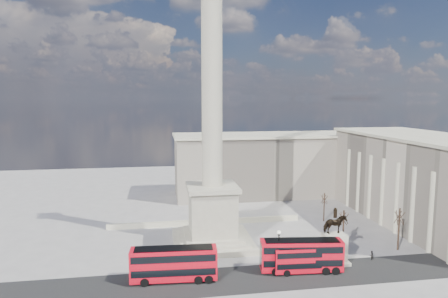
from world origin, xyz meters
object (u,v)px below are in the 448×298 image
pedestrian_walking (322,259)px  pedestrian_crossing (324,258)px  nelsons_column (212,173)px  red_bus_b (307,259)px  red_bus_a (174,264)px  victorian_lamp (279,248)px  red_bus_c (302,255)px  equestrian_statue (334,244)px  pedestrian_standing (371,255)px

pedestrian_walking → pedestrian_crossing: bearing=3.3°
nelsons_column → red_bus_b: size_ratio=4.87×
red_bus_a → victorian_lamp: (15.59, 0.41, 1.24)m
red_bus_c → equestrian_statue: size_ratio=1.37×
red_bus_c → pedestrian_standing: (12.80, 2.40, -1.85)m
red_bus_b → equestrian_statue: (5.37, 2.51, 1.07)m
pedestrian_crossing → nelsons_column: bearing=32.2°
pedestrian_walking → pedestrian_crossing: 0.28m
nelsons_column → pedestrian_walking: bearing=-35.5°
pedestrian_crossing → red_bus_c: bearing=94.8°
nelsons_column → victorian_lamp: 18.30m
pedestrian_crossing → victorian_lamp: bearing=81.8°
nelsons_column → red_bus_c: (11.77, -13.90, -10.30)m
pedestrian_walking → red_bus_a: bearing=-170.6°
pedestrian_crossing → red_bus_a: bearing=73.3°
red_bus_c → equestrian_statue: bearing=26.0°
red_bus_c → victorian_lamp: size_ratio=1.92×
red_bus_b → equestrian_statue: bearing=28.8°
red_bus_b → red_bus_c: (-0.75, 0.44, 0.47)m
equestrian_statue → pedestrian_standing: equestrian_statue is taller
pedestrian_walking → pedestrian_crossing: size_ratio=0.85×
nelsons_column → red_bus_b: nelsons_column is taller
pedestrian_standing → pedestrian_crossing: bearing=-1.2°
pedestrian_crossing → red_bus_b: bearing=103.6°
nelsons_column → pedestrian_walking: (16.13, -11.50, -12.14)m
equestrian_statue → pedestrian_crossing: equestrian_statue is taller
nelsons_column → equestrian_statue: size_ratio=5.45×
red_bus_b → victorian_lamp: (-4.31, 0.73, 1.71)m
pedestrian_walking → pedestrian_crossing: (0.25, 0.00, 0.14)m
red_bus_a → equestrian_statue: (25.27, 2.19, 0.60)m
pedestrian_standing → red_bus_c: bearing=9.5°
equestrian_statue → pedestrian_standing: bearing=2.8°
victorian_lamp → pedestrian_walking: 8.75m
equestrian_statue → pedestrian_standing: 7.12m
victorian_lamp → pedestrian_walking: size_ratio=4.23×
nelsons_column → victorian_lamp: (8.22, -13.61, -9.06)m
equestrian_statue → pedestrian_crossing: bearing=167.8°
red_bus_c → pedestrian_standing: size_ratio=8.21×
nelsons_column → pedestrian_standing: bearing=-25.1°
red_bus_a → red_bus_c: 19.14m
victorian_lamp → pedestrian_standing: victorian_lamp is taller
red_bus_c → equestrian_statue: (6.12, 2.07, 0.60)m
red_bus_a → nelsons_column: bearing=65.6°
victorian_lamp → equestrian_statue: bearing=10.4°
nelsons_column → pedestrian_standing: size_ratio=32.58×
pedestrian_standing → red_bus_a: bearing=3.3°
red_bus_a → pedestrian_standing: 32.10m
nelsons_column → pedestrian_walking: nelsons_column is taller
nelsons_column → red_bus_a: (-7.37, -14.02, -10.30)m
equestrian_statue → pedestrian_walking: (-1.76, 0.33, -2.45)m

